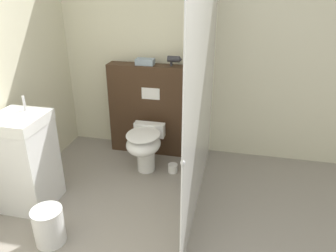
{
  "coord_description": "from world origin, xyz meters",
  "views": [
    {
      "loc": [
        0.87,
        -1.43,
        2.07
      ],
      "look_at": [
        0.23,
        1.44,
        0.74
      ],
      "focal_mm": 35.0,
      "sensor_mm": 36.0,
      "label": 1
    }
  ],
  "objects_px": {
    "hair_drier": "(174,59)",
    "waste_bin": "(49,226)",
    "sink_vanity": "(26,161)",
    "toilet": "(145,145)"
  },
  "relations": [
    {
      "from": "toilet",
      "to": "waste_bin",
      "type": "height_order",
      "value": "toilet"
    },
    {
      "from": "hair_drier",
      "to": "waste_bin",
      "type": "relative_size",
      "value": 0.52
    },
    {
      "from": "toilet",
      "to": "sink_vanity",
      "type": "relative_size",
      "value": 0.49
    },
    {
      "from": "toilet",
      "to": "hair_drier",
      "type": "height_order",
      "value": "hair_drier"
    },
    {
      "from": "hair_drier",
      "to": "waste_bin",
      "type": "bearing_deg",
      "value": -111.76
    },
    {
      "from": "waste_bin",
      "to": "sink_vanity",
      "type": "bearing_deg",
      "value": 135.71
    },
    {
      "from": "sink_vanity",
      "to": "hair_drier",
      "type": "xyz_separation_m",
      "value": [
        1.16,
        1.33,
        0.74
      ]
    },
    {
      "from": "toilet",
      "to": "sink_vanity",
      "type": "xyz_separation_m",
      "value": [
        -0.93,
        -0.81,
        0.13
      ]
    },
    {
      "from": "toilet",
      "to": "hair_drier",
      "type": "distance_m",
      "value": 1.04
    },
    {
      "from": "sink_vanity",
      "to": "hair_drier",
      "type": "relative_size",
      "value": 6.4
    }
  ]
}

